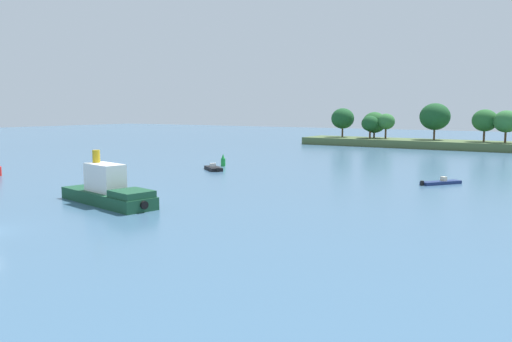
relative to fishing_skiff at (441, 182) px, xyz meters
name	(u,v)px	position (x,y,z in m)	size (l,w,h in m)	color
treeline_island	(450,133)	(-11.76, 57.63, 3.22)	(71.27, 11.25, 10.14)	#4C6038
fishing_skiff	(441,182)	(0.00, 0.00, 0.00)	(3.99, 4.97, 0.87)	navy
tugboat	(108,191)	(-22.84, -29.83, 1.03)	(12.39, 5.47, 4.92)	#19472D
small_motorboat	(213,168)	(-30.91, -3.73, 0.06)	(4.45, 3.93, 0.98)	black
channel_buoy_green	(223,161)	(-32.82, 1.17, 0.60)	(0.70, 0.70, 1.90)	green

